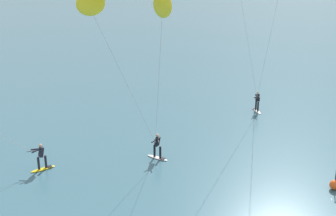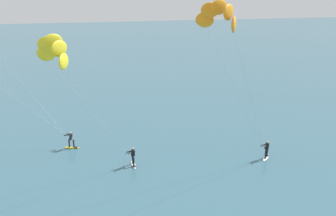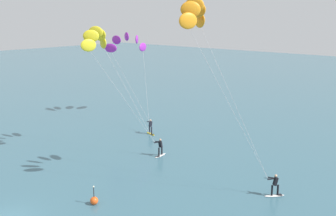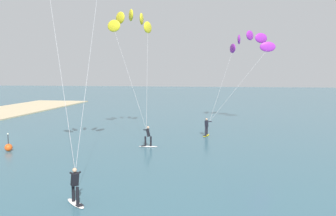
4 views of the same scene
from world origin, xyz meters
name	(u,v)px [view 2 (image 2 of 4)]	position (x,y,z in m)	size (l,w,h in m)	color
kitesurfer_mid_water	(222,24)	(5.80, 12.50, 12.27)	(7.67, 5.21, 13.98)	white
kitesurfer_far_out	(59,57)	(-5.66, 12.93, 10.22)	(7.03, 5.64, 11.82)	white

